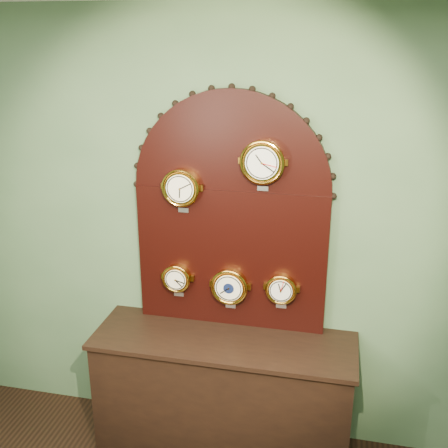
% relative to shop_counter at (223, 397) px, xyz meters
% --- Properties ---
extents(wall_back, '(4.00, 0.00, 4.00)m').
position_rel_shop_counter_xyz_m(wall_back, '(0.00, 0.27, 1.00)').
color(wall_back, '#4C6B49').
rests_on(wall_back, ground).
extents(shop_counter, '(1.60, 0.50, 0.80)m').
position_rel_shop_counter_xyz_m(shop_counter, '(0.00, 0.00, 0.00)').
color(shop_counter, black).
rests_on(shop_counter, ground_plane).
extents(display_board, '(1.26, 0.06, 1.53)m').
position_rel_shop_counter_xyz_m(display_board, '(0.00, 0.22, 1.23)').
color(display_board, black).
rests_on(display_board, shop_counter).
extents(roman_clock, '(0.23, 0.08, 0.28)m').
position_rel_shop_counter_xyz_m(roman_clock, '(-0.29, 0.15, 1.34)').
color(roman_clock, gold).
rests_on(roman_clock, display_board).
extents(arabic_clock, '(0.26, 0.08, 0.31)m').
position_rel_shop_counter_xyz_m(arabic_clock, '(0.20, 0.15, 1.53)').
color(arabic_clock, gold).
rests_on(arabic_clock, display_board).
extents(hygrometer, '(0.19, 0.08, 0.24)m').
position_rel_shop_counter_xyz_m(hygrometer, '(-0.34, 0.15, 0.74)').
color(hygrometer, gold).
rests_on(hygrometer, display_board).
extents(barometer, '(0.24, 0.08, 0.29)m').
position_rel_shop_counter_xyz_m(barometer, '(0.01, 0.15, 0.72)').
color(barometer, gold).
rests_on(barometer, display_board).
extents(tide_clock, '(0.19, 0.08, 0.24)m').
position_rel_shop_counter_xyz_m(tide_clock, '(0.33, 0.15, 0.74)').
color(tide_clock, gold).
rests_on(tide_clock, display_board).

